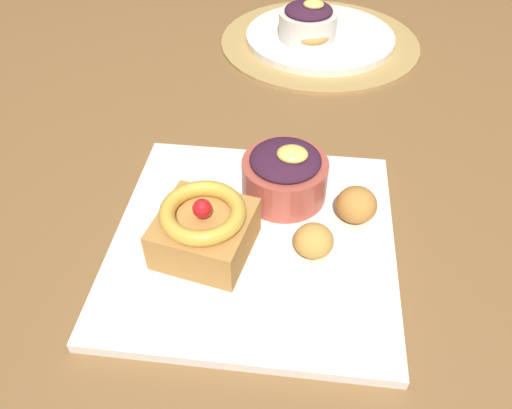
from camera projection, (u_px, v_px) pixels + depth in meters
name	position (u px, v px, depth m)	size (l,w,h in m)	color
ground_plane	(270.00, 381.00, 1.20)	(8.00, 8.00, 0.00)	#423326
dining_table	(279.00, 173.00, 0.74)	(1.49, 1.15, 0.73)	brown
woven_placemat	(319.00, 41.00, 0.88)	(0.34, 0.34, 0.01)	#AD894C
front_plate	(254.00, 240.00, 0.54)	(0.30, 0.30, 0.01)	white
cake_slice	(204.00, 228.00, 0.50)	(0.11, 0.11, 0.07)	#B77F3D
berry_ramekin	(285.00, 174.00, 0.56)	(0.10, 0.10, 0.07)	#B24C3D
fritter_front	(357.00, 205.00, 0.54)	(0.04, 0.04, 0.04)	#BC7F38
fritter_middle	(314.00, 241.00, 0.50)	(0.04, 0.04, 0.04)	gold
back_plate	(320.00, 37.00, 0.87)	(0.26, 0.26, 0.01)	white
back_ramekin	(308.00, 21.00, 0.84)	(0.10, 0.10, 0.07)	silver
back_pastry	(310.00, 33.00, 0.83)	(0.07, 0.07, 0.03)	#C68E47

